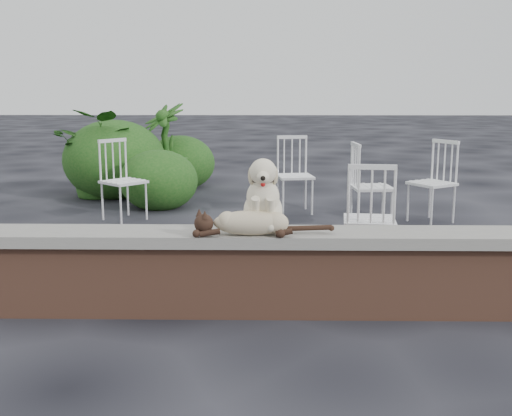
{
  "coord_description": "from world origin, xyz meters",
  "views": [
    {
      "loc": [
        -0.95,
        -4.1,
        1.54
      ],
      "look_at": [
        -1.02,
        0.2,
        0.7
      ],
      "focal_mm": 43.65,
      "sensor_mm": 36.0,
      "label": 1
    }
  ],
  "objects_px": {
    "potted_plant_b": "(164,148)",
    "chair_e": "(372,186)",
    "dog": "(263,193)",
    "cat": "(251,221)",
    "chair_b": "(295,175)",
    "chair_c": "(369,218)",
    "potted_plant_a": "(99,153)",
    "chair_d": "(432,182)",
    "chair_a": "(123,180)"
  },
  "relations": [
    {
      "from": "dog",
      "to": "chair_a",
      "type": "bearing_deg",
      "value": 118.53
    },
    {
      "from": "potted_plant_b",
      "to": "chair_a",
      "type": "bearing_deg",
      "value": -94.98
    },
    {
      "from": "potted_plant_a",
      "to": "potted_plant_b",
      "type": "xyz_separation_m",
      "value": [
        0.85,
        0.41,
        0.03
      ]
    },
    {
      "from": "chair_b",
      "to": "chair_c",
      "type": "bearing_deg",
      "value": -88.11
    },
    {
      "from": "dog",
      "to": "cat",
      "type": "relative_size",
      "value": 0.47
    },
    {
      "from": "dog",
      "to": "chair_b",
      "type": "distance_m",
      "value": 3.5
    },
    {
      "from": "chair_a",
      "to": "chair_e",
      "type": "distance_m",
      "value": 2.84
    },
    {
      "from": "cat",
      "to": "potted_plant_b",
      "type": "height_order",
      "value": "potted_plant_b"
    },
    {
      "from": "chair_e",
      "to": "potted_plant_a",
      "type": "relative_size",
      "value": 0.76
    },
    {
      "from": "chair_b",
      "to": "dog",
      "type": "bearing_deg",
      "value": -105.5
    },
    {
      "from": "chair_c",
      "to": "potted_plant_a",
      "type": "xyz_separation_m",
      "value": [
        -3.2,
        3.59,
        0.15
      ]
    },
    {
      "from": "chair_b",
      "to": "chair_e",
      "type": "relative_size",
      "value": 1.0
    },
    {
      "from": "dog",
      "to": "potted_plant_b",
      "type": "relative_size",
      "value": 0.39
    },
    {
      "from": "chair_e",
      "to": "potted_plant_a",
      "type": "distance_m",
      "value": 3.98
    },
    {
      "from": "chair_e",
      "to": "dog",
      "type": "bearing_deg",
      "value": 150.97
    },
    {
      "from": "cat",
      "to": "chair_c",
      "type": "relative_size",
      "value": 1.16
    },
    {
      "from": "chair_d",
      "to": "potted_plant_b",
      "type": "bearing_deg",
      "value": -153.36
    },
    {
      "from": "chair_b",
      "to": "potted_plant_b",
      "type": "height_order",
      "value": "potted_plant_b"
    },
    {
      "from": "dog",
      "to": "chair_a",
      "type": "height_order",
      "value": "dog"
    },
    {
      "from": "potted_plant_a",
      "to": "potted_plant_b",
      "type": "bearing_deg",
      "value": 25.78
    },
    {
      "from": "chair_e",
      "to": "potted_plant_a",
      "type": "height_order",
      "value": "potted_plant_a"
    },
    {
      "from": "potted_plant_a",
      "to": "dog",
      "type": "bearing_deg",
      "value": -62.77
    },
    {
      "from": "chair_c",
      "to": "potted_plant_b",
      "type": "relative_size",
      "value": 0.72
    },
    {
      "from": "cat",
      "to": "chair_b",
      "type": "xyz_separation_m",
      "value": [
        0.46,
        3.61,
        -0.2
      ]
    },
    {
      "from": "chair_c",
      "to": "chair_e",
      "type": "height_order",
      "value": "same"
    },
    {
      "from": "potted_plant_a",
      "to": "chair_b",
      "type": "bearing_deg",
      "value": -21.23
    },
    {
      "from": "chair_b",
      "to": "chair_e",
      "type": "xyz_separation_m",
      "value": [
        0.81,
        -0.83,
        0.0
      ]
    },
    {
      "from": "chair_d",
      "to": "chair_c",
      "type": "bearing_deg",
      "value": -60.24
    },
    {
      "from": "dog",
      "to": "cat",
      "type": "xyz_separation_m",
      "value": [
        -0.08,
        -0.15,
        -0.16
      ]
    },
    {
      "from": "chair_e",
      "to": "chair_d",
      "type": "bearing_deg",
      "value": -73.13
    },
    {
      "from": "potted_plant_a",
      "to": "cat",
      "type": "bearing_deg",
      "value": -64.32
    },
    {
      "from": "dog",
      "to": "cat",
      "type": "bearing_deg",
      "value": -118.24
    },
    {
      "from": "chair_d",
      "to": "potted_plant_b",
      "type": "height_order",
      "value": "potted_plant_b"
    },
    {
      "from": "chair_e",
      "to": "chair_a",
      "type": "bearing_deg",
      "value": 77.81
    },
    {
      "from": "potted_plant_b",
      "to": "chair_e",
      "type": "bearing_deg",
      "value": -40.82
    },
    {
      "from": "chair_a",
      "to": "potted_plant_b",
      "type": "xyz_separation_m",
      "value": [
        0.17,
        1.93,
        0.18
      ]
    },
    {
      "from": "chair_a",
      "to": "dog",
      "type": "bearing_deg",
      "value": -109.8
    },
    {
      "from": "chair_e",
      "to": "potted_plant_b",
      "type": "height_order",
      "value": "potted_plant_b"
    },
    {
      "from": "dog",
      "to": "cat",
      "type": "height_order",
      "value": "dog"
    },
    {
      "from": "cat",
      "to": "chair_c",
      "type": "height_order",
      "value": "chair_c"
    },
    {
      "from": "chair_a",
      "to": "chair_b",
      "type": "xyz_separation_m",
      "value": [
        2.01,
        0.47,
        0.0
      ]
    },
    {
      "from": "chair_d",
      "to": "chair_b",
      "type": "bearing_deg",
      "value": -142.16
    },
    {
      "from": "chair_b",
      "to": "chair_e",
      "type": "height_order",
      "value": "same"
    },
    {
      "from": "chair_a",
      "to": "potted_plant_b",
      "type": "distance_m",
      "value": 1.94
    },
    {
      "from": "potted_plant_a",
      "to": "potted_plant_b",
      "type": "distance_m",
      "value": 0.94
    },
    {
      "from": "chair_d",
      "to": "potted_plant_a",
      "type": "bearing_deg",
      "value": -143.37
    },
    {
      "from": "potted_plant_b",
      "to": "chair_b",
      "type": "bearing_deg",
      "value": -38.28
    },
    {
      "from": "chair_c",
      "to": "chair_d",
      "type": "xyz_separation_m",
      "value": [
        1.04,
        2.0,
        0.0
      ]
    },
    {
      "from": "dog",
      "to": "chair_e",
      "type": "bearing_deg",
      "value": 65.62
    },
    {
      "from": "dog",
      "to": "potted_plant_a",
      "type": "xyz_separation_m",
      "value": [
        -2.32,
        4.51,
        -0.22
      ]
    }
  ]
}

